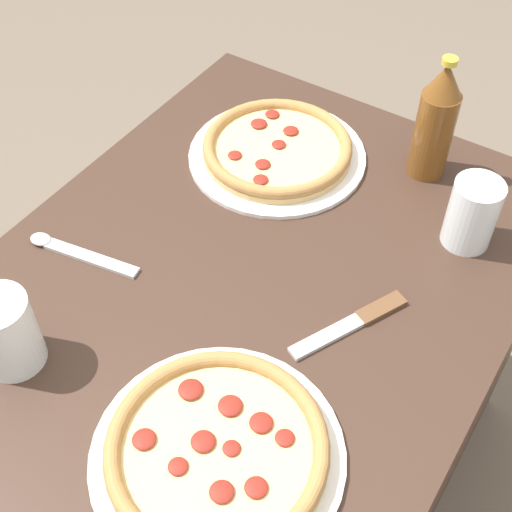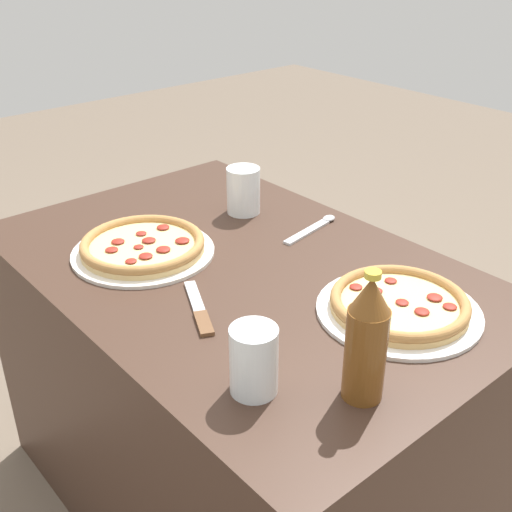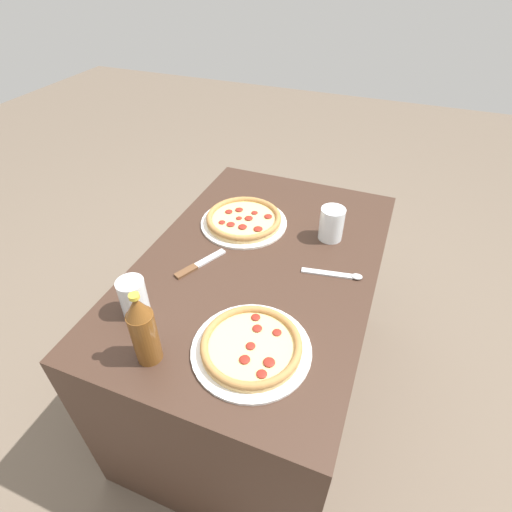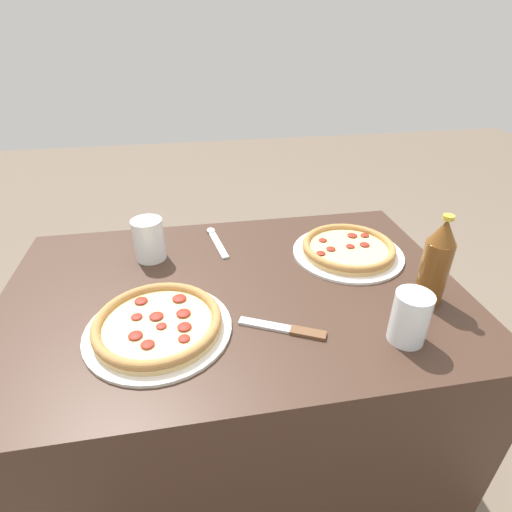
{
  "view_description": "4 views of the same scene",
  "coord_description": "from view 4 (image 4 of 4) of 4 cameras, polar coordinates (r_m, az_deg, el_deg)",
  "views": [
    {
      "loc": [
        0.49,
        0.38,
        1.51
      ],
      "look_at": [
        -0.07,
        0.02,
        0.78
      ],
      "focal_mm": 50.0,
      "sensor_mm": 36.0,
      "label": 1
    },
    {
      "loc": [
        -0.93,
        0.75,
        1.36
      ],
      "look_at": [
        -0.05,
        -0.0,
        0.74
      ],
      "focal_mm": 45.0,
      "sensor_mm": 36.0,
      "label": 2
    },
    {
      "loc": [
        -0.92,
        -0.35,
        1.54
      ],
      "look_at": [
        -0.05,
        -0.01,
        0.76
      ],
      "focal_mm": 28.0,
      "sensor_mm": 36.0,
      "label": 3
    },
    {
      "loc": [
        0.08,
        0.81,
        1.28
      ],
      "look_at": [
        -0.06,
        -0.02,
        0.78
      ],
      "focal_mm": 28.0,
      "sensor_mm": 36.0,
      "label": 4
    }
  ],
  "objects": [
    {
      "name": "glass_lemonade",
      "position": [
        0.88,
        21.08,
        -8.49
      ],
      "size": [
        0.08,
        0.08,
        0.11
      ],
      "color": "white",
      "rests_on": "table"
    },
    {
      "name": "knife",
      "position": [
        0.87,
        4.31,
        -10.36
      ],
      "size": [
        0.18,
        0.1,
        0.01
      ],
      "color": "brown",
      "rests_on": "table"
    },
    {
      "name": "beer_bottle",
      "position": [
        0.99,
        24.36,
        -0.79
      ],
      "size": [
        0.06,
        0.06,
        0.22
      ],
      "color": "brown",
      "rests_on": "table"
    },
    {
      "name": "pizza_salami",
      "position": [
        1.15,
        13.03,
        0.99
      ],
      "size": [
        0.31,
        0.31,
        0.04
      ],
      "color": "white",
      "rests_on": "table"
    },
    {
      "name": "table",
      "position": [
        1.23,
        -2.66,
        -17.94
      ],
      "size": [
        1.13,
        0.74,
        0.7
      ],
      "color": "#3D281E",
      "rests_on": "ground_plane"
    },
    {
      "name": "glass_mango_juice",
      "position": [
        1.13,
        -15.01,
        2.0
      ],
      "size": [
        0.08,
        0.08,
        0.12
      ],
      "color": "white",
      "rests_on": "table"
    },
    {
      "name": "pizza_veggie",
      "position": [
        0.89,
        -13.83,
        -9.46
      ],
      "size": [
        0.31,
        0.31,
        0.04
      ],
      "color": "silver",
      "rests_on": "table"
    },
    {
      "name": "spoon",
      "position": [
        1.21,
        -5.8,
        2.39
      ],
      "size": [
        0.05,
        0.19,
        0.01
      ],
      "color": "silver",
      "rests_on": "table"
    },
    {
      "name": "ground_plane",
      "position": [
        1.52,
        -2.3,
        -26.65
      ],
      "size": [
        8.0,
        8.0,
        0.0
      ],
      "primitive_type": "plane",
      "color": "#6B5B4C"
    }
  ]
}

